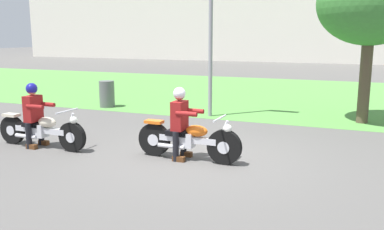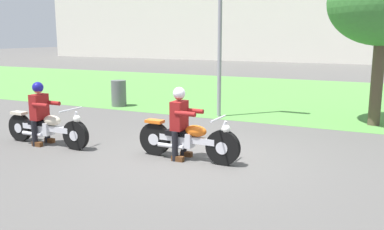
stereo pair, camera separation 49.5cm
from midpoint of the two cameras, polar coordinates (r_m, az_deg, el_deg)
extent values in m
plane|color=#565451|center=(8.20, 2.00, -6.01)|extent=(120.00, 120.00, 0.00)
cube|color=#549342|center=(17.45, 15.05, 2.69)|extent=(60.00, 12.00, 0.01)
cylinder|color=black|center=(7.76, 6.09, -4.48)|extent=(0.67, 0.13, 0.66)
cylinder|color=silver|center=(7.76, 6.09, -4.48)|extent=(0.23, 0.14, 0.23)
cylinder|color=black|center=(8.38, -3.42, -3.30)|extent=(0.67, 0.13, 0.66)
cylinder|color=silver|center=(8.38, -3.42, -3.30)|extent=(0.23, 0.14, 0.23)
cube|color=silver|center=(8.02, 1.15, -3.33)|extent=(1.18, 0.16, 0.12)
cube|color=silver|center=(8.05, 0.83, -3.43)|extent=(0.32, 0.25, 0.28)
ellipsoid|color=orange|center=(7.91, 2.33, -2.21)|extent=(0.44, 0.25, 0.22)
cube|color=black|center=(8.09, -0.25, -2.47)|extent=(0.44, 0.25, 0.10)
cube|color=orange|center=(8.29, -3.45, -0.87)|extent=(0.36, 0.21, 0.06)
cylinder|color=silver|center=(7.72, 5.78, -2.65)|extent=(0.25, 0.05, 0.53)
cylinder|color=silver|center=(7.67, 5.47, -0.51)|extent=(0.05, 0.66, 0.04)
sphere|color=white|center=(7.66, 6.56, -1.94)|extent=(0.16, 0.16, 0.16)
cylinder|color=silver|center=(8.07, -1.21, -4.28)|extent=(0.55, 0.09, 0.08)
cylinder|color=black|center=(8.28, 0.56, -3.73)|extent=(0.12, 0.12, 0.58)
cube|color=#593319|center=(8.32, 0.93, -5.38)|extent=(0.24, 0.10, 0.10)
cylinder|color=black|center=(7.97, -0.58, -4.31)|extent=(0.12, 0.12, 0.58)
cube|color=#593319|center=(8.01, -0.20, -6.03)|extent=(0.24, 0.10, 0.10)
cube|color=maroon|center=(8.00, 0.00, -0.06)|extent=(0.23, 0.38, 0.56)
cylinder|color=maroon|center=(8.04, 1.94, 0.57)|extent=(0.42, 0.10, 0.09)
cylinder|color=maroon|center=(7.74, 0.89, 0.17)|extent=(0.42, 0.10, 0.09)
sphere|color=#996B4C|center=(7.93, 0.00, 2.78)|extent=(0.20, 0.20, 0.20)
sphere|color=silver|center=(7.93, 0.00, 2.99)|extent=(0.24, 0.24, 0.24)
cylinder|color=black|center=(9.02, -14.18, -2.72)|extent=(0.62, 0.13, 0.62)
cylinder|color=silver|center=(9.02, -14.18, -2.72)|extent=(0.22, 0.14, 0.22)
cylinder|color=black|center=(10.15, -21.24, -1.63)|extent=(0.62, 0.13, 0.62)
cylinder|color=silver|center=(10.15, -21.24, -1.63)|extent=(0.22, 0.14, 0.22)
cube|color=silver|center=(9.55, -17.95, -1.68)|extent=(1.32, 0.16, 0.12)
cube|color=silver|center=(9.59, -18.16, -1.77)|extent=(0.32, 0.25, 0.28)
ellipsoid|color=beige|center=(9.39, -17.23, -0.72)|extent=(0.44, 0.25, 0.22)
cube|color=black|center=(9.69, -18.91, -0.97)|extent=(0.44, 0.25, 0.10)
cube|color=beige|center=(10.09, -21.37, 0.26)|extent=(0.36, 0.21, 0.06)
cylinder|color=silver|center=(9.00, -14.50, -1.14)|extent=(0.25, 0.05, 0.53)
cylinder|color=silver|center=(8.98, -14.83, 0.70)|extent=(0.05, 0.66, 0.04)
sphere|color=white|center=(8.91, -14.00, -0.52)|extent=(0.16, 0.16, 0.16)
cylinder|color=silver|center=(9.70, -19.75, -2.46)|extent=(0.55, 0.09, 0.08)
cylinder|color=black|center=(9.82, -17.93, -2.00)|extent=(0.12, 0.12, 0.56)
cube|color=#593319|center=(9.83, -17.60, -3.35)|extent=(0.24, 0.10, 0.10)
cylinder|color=black|center=(9.58, -19.43, -2.41)|extent=(0.12, 0.12, 0.56)
cube|color=#593319|center=(9.59, -19.10, -3.80)|extent=(0.24, 0.10, 0.10)
cube|color=maroon|center=(9.59, -18.87, 1.06)|extent=(0.23, 0.38, 0.56)
cylinder|color=maroon|center=(9.55, -17.25, 1.59)|extent=(0.42, 0.10, 0.09)
cylinder|color=maroon|center=(9.31, -18.69, 1.28)|extent=(0.42, 0.10, 0.09)
sphere|color=tan|center=(9.54, -19.02, 3.43)|extent=(0.20, 0.20, 0.20)
sphere|color=navy|center=(9.53, -19.03, 3.60)|extent=(0.24, 0.24, 0.24)
cylinder|color=brown|center=(12.16, 25.11, 3.92)|extent=(0.31, 0.31, 2.25)
ellipsoid|color=#387A33|center=(12.13, 25.93, 13.81)|extent=(2.79, 2.79, 2.23)
cylinder|color=gray|center=(12.21, 5.03, 11.59)|extent=(0.12, 0.12, 5.08)
cylinder|color=#595E5B|center=(14.29, -9.05, 2.96)|extent=(0.50, 0.50, 0.88)
camera|label=1|loc=(0.25, -88.25, 0.34)|focal=38.84mm
camera|label=2|loc=(0.25, 91.75, -0.34)|focal=38.84mm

